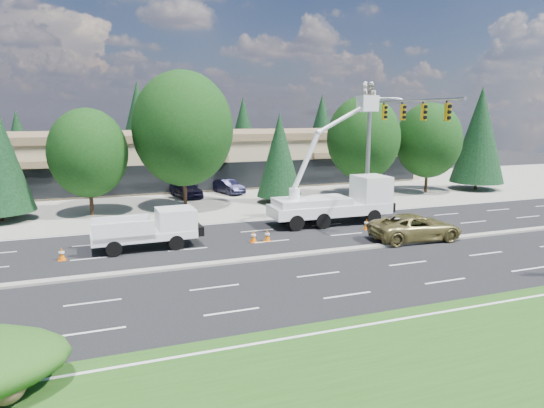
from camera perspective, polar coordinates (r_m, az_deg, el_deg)
name	(u,v)px	position (r m, az deg, el deg)	size (l,w,h in m)	color
ground	(292,256)	(25.94, 2.42, -6.15)	(140.00, 140.00, 0.00)	black
concrete_apron	(209,196)	(44.60, -7.46, 0.89)	(140.00, 22.00, 0.01)	gray
grass_verge	(467,381)	(15.68, 22.00, -18.70)	(140.00, 10.00, 0.01)	#214B15
road_median	(292,255)	(25.92, 2.43, -6.02)	(120.00, 0.55, 0.12)	gray
strip_mall	(188,156)	(53.95, -9.89, 5.53)	(50.40, 15.40, 5.50)	tan
tree_front_c	(88,153)	(38.03, -20.83, 5.62)	(5.68, 5.68, 7.88)	#332114
tree_front_d	(183,129)	(38.50, -10.42, 8.70)	(7.76, 7.76, 10.76)	#332114
tree_front_e	(279,155)	(40.77, 0.88, 5.77)	(3.81, 3.81, 7.51)	#332114
tree_front_f	(363,138)	(44.18, 10.71, 7.60)	(6.51, 6.51, 9.03)	#332114
tree_front_g	(429,140)	(48.15, 17.93, 7.13)	(6.12, 6.12, 8.49)	#332114
tree_front_h	(480,135)	(52.03, 23.23, 7.49)	(5.11, 5.11, 10.07)	#332114
tree_back_a	(18,141)	(65.55, -27.69, 6.59)	(4.00, 4.00, 7.89)	#332114
tree_back_b	(139,124)	(65.17, -15.42, 9.11)	(5.83, 5.83, 11.50)	#332114
tree_back_c	(243,130)	(67.84, -3.39, 8.69)	(4.91, 4.91, 9.69)	#332114
tree_back_d	(322,127)	(72.21, 5.87, 8.99)	(5.18, 5.18, 10.21)	#332114
signal_mast	(385,134)	(35.83, 13.17, 8.08)	(2.76, 10.16, 9.00)	gray
utility_pickup	(152,233)	(28.06, -13.96, -3.27)	(5.72, 2.38, 2.17)	white
bucket_truck	(341,194)	(33.52, 8.16, 1.23)	(8.51, 2.86, 9.57)	white
traffic_cone_a	(62,254)	(27.36, -23.51, -5.41)	(0.40, 0.40, 0.70)	#E35F07
traffic_cone_b	(253,237)	(28.59, -2.20, -3.85)	(0.40, 0.40, 0.70)	#E35F07
traffic_cone_c	(267,235)	(28.81, -0.56, -3.72)	(0.40, 0.40, 0.70)	#E35F07
traffic_cone_d	(366,224)	(32.29, 11.06, -2.35)	(0.40, 0.40, 0.70)	#E35F07
minivan	(416,227)	(30.24, 16.54, -2.63)	(2.58, 5.59, 1.55)	olive
parked_car_west	(186,188)	(44.41, -10.09, 1.82)	(1.91, 4.74, 1.61)	black
parked_car_east	(228,186)	(45.95, -5.20, 2.07)	(1.42, 4.08, 1.34)	black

